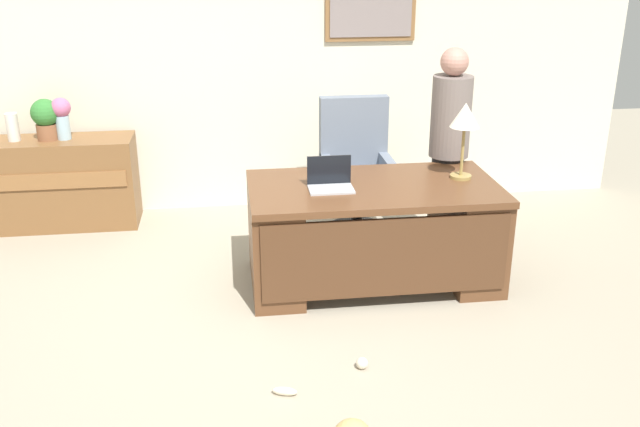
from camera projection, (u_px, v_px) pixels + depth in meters
name	position (u px, v px, depth m)	size (l,w,h in m)	color
ground_plane	(293.00, 338.00, 4.65)	(12.00, 12.00, 0.00)	#9E937F
back_wall	(264.00, 65.00, 6.56)	(7.00, 0.16, 2.70)	beige
desk	(374.00, 231.00, 5.27)	(1.83, 0.99, 0.77)	brown
credenza	(49.00, 183.00, 6.33)	(1.54, 0.50, 0.81)	brown
armchair	(356.00, 175.00, 6.21)	(0.60, 0.59, 1.17)	slate
person_standing	(449.00, 148.00, 5.73)	(0.32, 0.32, 1.67)	#262323
laptop	(330.00, 181.00, 5.08)	(0.32, 0.22, 0.22)	#B2B5BA
desk_lamp	(465.00, 120.00, 5.16)	(0.22, 0.22, 0.57)	#9E8447
vase_with_flowers	(62.00, 115.00, 6.14)	(0.17, 0.17, 0.37)	#A2C4D4
vase_empty	(13.00, 127.00, 6.12)	(0.11, 0.11, 0.24)	silver
potted_plant	(45.00, 117.00, 6.12)	(0.24, 0.24, 0.36)	brown
dog_toy_ball	(362.00, 363.00, 4.30)	(0.07, 0.07, 0.07)	beige
dog_toy_bone	(285.00, 391.00, 4.06)	(0.15, 0.05, 0.05)	beige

